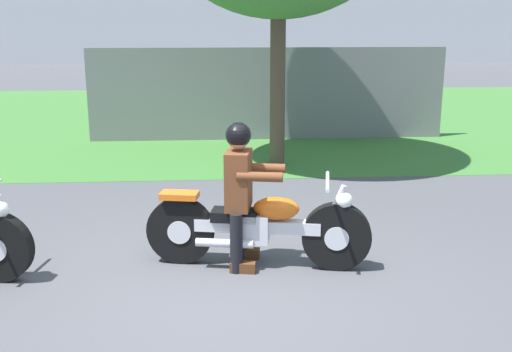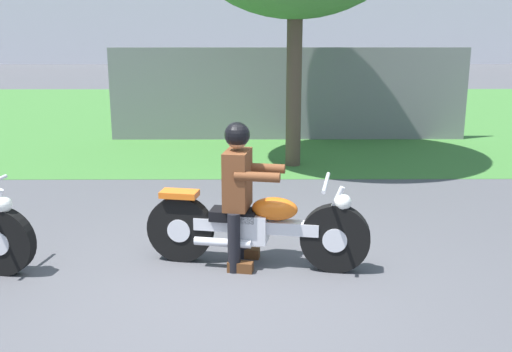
# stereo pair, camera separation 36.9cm
# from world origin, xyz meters

# --- Properties ---
(ground) EXTENTS (120.00, 120.00, 0.00)m
(ground) POSITION_xyz_m (0.00, 0.00, 0.00)
(ground) COLOR #4C4C51
(grass_verge) EXTENTS (60.00, 12.00, 0.01)m
(grass_verge) POSITION_xyz_m (0.00, 9.91, 0.00)
(grass_verge) COLOR #3D7533
(grass_verge) RESTS_ON ground
(motorcycle_lead) EXTENTS (2.16, 0.72, 0.89)m
(motorcycle_lead) POSITION_xyz_m (0.34, 0.63, 0.40)
(motorcycle_lead) COLOR black
(motorcycle_lead) RESTS_ON ground
(rider_lead) EXTENTS (0.60, 0.53, 1.41)m
(rider_lead) POSITION_xyz_m (0.17, 0.67, 0.82)
(rider_lead) COLOR black
(rider_lead) RESTS_ON ground
(fence_segment) EXTENTS (7.00, 0.06, 1.80)m
(fence_segment) POSITION_xyz_m (1.01, 7.04, 0.90)
(fence_segment) COLOR slate
(fence_segment) RESTS_ON ground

